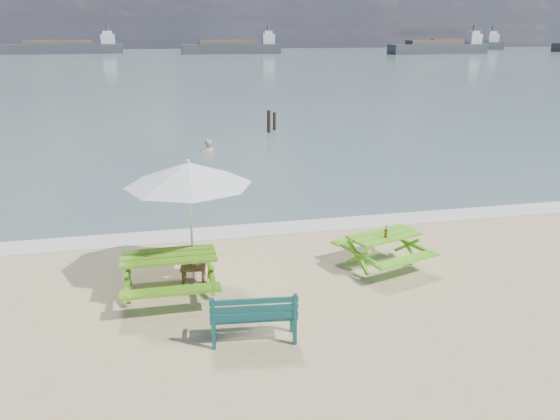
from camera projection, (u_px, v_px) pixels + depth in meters
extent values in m
plane|color=slate|center=(166.00, 63.00, 87.70)|extent=(300.00, 300.00, 0.00)
cube|color=silver|center=(242.00, 231.00, 13.06)|extent=(22.00, 0.90, 0.01)
cube|color=#549716|center=(169.00, 256.00, 9.64)|extent=(1.66, 0.78, 0.05)
cube|color=#549716|center=(169.00, 256.00, 10.46)|extent=(1.66, 0.30, 0.05)
cube|color=#549716|center=(171.00, 291.00, 9.01)|extent=(1.66, 0.30, 0.05)
cube|color=#549716|center=(170.00, 277.00, 9.77)|extent=(1.56, 0.94, 0.70)
cube|color=#5EB81B|center=(384.00, 235.00, 10.89)|extent=(1.59, 1.08, 0.05)
cube|color=#5EB81B|center=(363.00, 238.00, 11.53)|extent=(1.46, 0.67, 0.05)
cube|color=#5EB81B|center=(407.00, 260.00, 10.41)|extent=(1.46, 0.67, 0.05)
cube|color=#5EB81B|center=(383.00, 252.00, 11.00)|extent=(1.54, 1.18, 0.62)
cube|color=#0F4141|center=(254.00, 315.00, 8.33)|extent=(1.35, 0.54, 0.04)
cube|color=#0F4141|center=(254.00, 309.00, 8.06)|extent=(1.31, 0.18, 0.34)
cube|color=#0F4141|center=(254.00, 327.00, 8.39)|extent=(1.27, 0.58, 0.41)
cube|color=brown|center=(193.00, 266.00, 10.43)|extent=(0.53, 0.53, 0.05)
cube|color=brown|center=(194.00, 273.00, 10.47)|extent=(0.46, 0.46, 0.26)
cylinder|color=silver|center=(191.00, 225.00, 10.17)|extent=(0.05, 0.05, 2.24)
cone|color=silver|center=(188.00, 174.00, 9.86)|extent=(2.63, 2.63, 0.42)
cylinder|color=#985F16|center=(386.00, 234.00, 10.70)|extent=(0.06, 0.06, 0.15)
cylinder|color=#985F16|center=(386.00, 227.00, 10.66)|extent=(0.03, 0.03, 0.07)
cylinder|color=#B51B14|center=(386.00, 234.00, 10.70)|extent=(0.06, 0.06, 0.06)
imported|color=tan|center=(208.00, 160.00, 22.04)|extent=(0.71, 0.57, 1.68)
cylinder|color=black|center=(269.00, 123.00, 25.94)|extent=(0.17, 0.17, 1.25)
cylinder|color=black|center=(274.00, 123.00, 26.61)|extent=(0.15, 0.15, 1.05)
cube|color=#393D43|center=(438.00, 49.00, 123.95)|extent=(24.44, 6.69, 2.20)
cube|color=silver|center=(473.00, 39.00, 126.11)|extent=(3.22, 3.31, 2.20)
cube|color=#393D43|center=(63.00, 49.00, 124.40)|extent=(26.42, 5.85, 2.20)
cube|color=silver|center=(108.00, 39.00, 126.43)|extent=(3.35, 3.22, 2.20)
cube|color=#393D43|center=(459.00, 46.00, 152.76)|extent=(25.45, 5.52, 2.20)
cube|color=silver|center=(492.00, 38.00, 153.51)|extent=(3.21, 3.18, 2.20)
cube|color=#393D43|center=(231.00, 49.00, 123.94)|extent=(22.49, 4.19, 2.20)
cube|color=silver|center=(268.00, 39.00, 124.95)|extent=(2.72, 3.02, 2.20)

